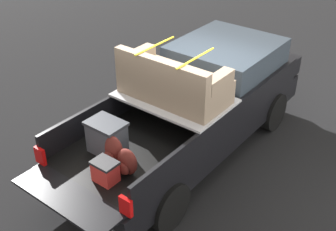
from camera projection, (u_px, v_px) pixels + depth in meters
ground_plane at (187, 151)px, 8.28m from camera, size 40.00×40.00×0.00m
pickup_truck at (199, 101)px, 8.02m from camera, size 6.05×2.06×2.23m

